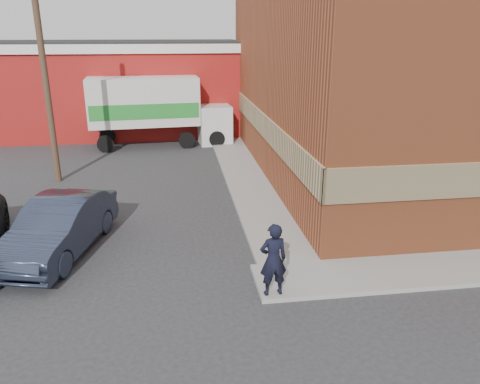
{
  "coord_description": "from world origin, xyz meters",
  "views": [
    {
      "loc": [
        -2.39,
        -11.35,
        6.23
      ],
      "look_at": [
        -0.51,
        1.92,
        1.58
      ],
      "focal_mm": 35.0,
      "sensor_mm": 36.0,
      "label": 1
    }
  ],
  "objects_px": {
    "warehouse": "(116,86)",
    "box_truck": "(158,107)",
    "brick_building": "(416,66)",
    "utility_pole": "(44,69)",
    "sedan": "(59,227)",
    "man": "(273,260)"
  },
  "relations": [
    {
      "from": "warehouse",
      "to": "man",
      "type": "bearing_deg",
      "value": -74.94
    },
    {
      "from": "sedan",
      "to": "man",
      "type": "bearing_deg",
      "value": -16.04
    },
    {
      "from": "man",
      "to": "box_truck",
      "type": "relative_size",
      "value": 0.23
    },
    {
      "from": "man",
      "to": "box_truck",
      "type": "distance_m",
      "value": 17.02
    },
    {
      "from": "brick_building",
      "to": "utility_pole",
      "type": "distance_m",
      "value": 16.0
    },
    {
      "from": "man",
      "to": "box_truck",
      "type": "bearing_deg",
      "value": -85.47
    },
    {
      "from": "utility_pole",
      "to": "box_truck",
      "type": "height_order",
      "value": "utility_pole"
    },
    {
      "from": "sedan",
      "to": "box_truck",
      "type": "xyz_separation_m",
      "value": [
        2.59,
        13.38,
        1.39
      ]
    },
    {
      "from": "brick_building",
      "to": "box_truck",
      "type": "height_order",
      "value": "brick_building"
    },
    {
      "from": "sedan",
      "to": "box_truck",
      "type": "height_order",
      "value": "box_truck"
    },
    {
      "from": "warehouse",
      "to": "brick_building",
      "type": "bearing_deg",
      "value": -37.2
    },
    {
      "from": "man",
      "to": "box_truck",
      "type": "height_order",
      "value": "box_truck"
    },
    {
      "from": "warehouse",
      "to": "utility_pole",
      "type": "xyz_separation_m",
      "value": [
        -1.5,
        -11.0,
        1.93
      ]
    },
    {
      "from": "brick_building",
      "to": "warehouse",
      "type": "bearing_deg",
      "value": 142.8
    },
    {
      "from": "sedan",
      "to": "box_truck",
      "type": "bearing_deg",
      "value": 93.48
    },
    {
      "from": "utility_pole",
      "to": "box_truck",
      "type": "bearing_deg",
      "value": 55.4
    },
    {
      "from": "utility_pole",
      "to": "brick_building",
      "type": "bearing_deg",
      "value": -0.02
    },
    {
      "from": "man",
      "to": "sedan",
      "type": "height_order",
      "value": "man"
    },
    {
      "from": "warehouse",
      "to": "utility_pole",
      "type": "height_order",
      "value": "utility_pole"
    },
    {
      "from": "man",
      "to": "box_truck",
      "type": "xyz_separation_m",
      "value": [
        -3.06,
        16.7,
        1.16
      ]
    },
    {
      "from": "brick_building",
      "to": "warehouse",
      "type": "relative_size",
      "value": 1.12
    },
    {
      "from": "warehouse",
      "to": "box_truck",
      "type": "relative_size",
      "value": 2.07
    }
  ]
}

